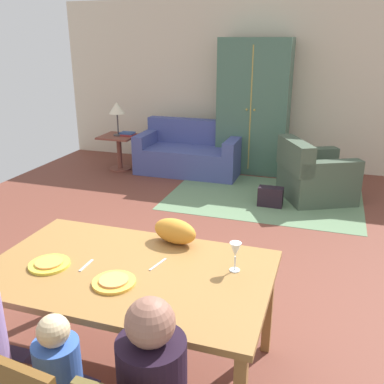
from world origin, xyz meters
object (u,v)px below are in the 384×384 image
(armchair, at_px, (314,176))
(couch, at_px, (190,154))
(wine_glass, at_px, (235,251))
(cat, at_px, (175,231))
(book_upper, at_px, (127,133))
(plate_near_child, at_px, (114,282))
(plate_near_man, at_px, (49,264))
(table_lamp, at_px, (117,109))
(handbag, at_px, (270,197))
(dining_table, at_px, (129,278))
(armoire, at_px, (254,107))
(side_table, at_px, (119,148))
(book_lower, at_px, (128,135))

(armchair, bearing_deg, couch, 161.07)
(wine_glass, relative_size, cat, 0.58)
(cat, bearing_deg, book_upper, 133.66)
(plate_near_child, xyz_separation_m, cat, (0.15, 0.60, 0.08))
(plate_near_man, height_order, table_lamp, table_lamp)
(couch, height_order, armchair, same)
(wine_glass, height_order, handbag, wine_glass)
(plate_near_child, bearing_deg, dining_table, 90.00)
(plate_near_child, relative_size, armoire, 0.12)
(dining_table, xyz_separation_m, side_table, (-2.22, 4.15, -0.32))
(wine_glass, xyz_separation_m, couch, (-1.69, 4.23, -0.59))
(plate_near_child, relative_size, book_upper, 1.14)
(wine_glass, xyz_separation_m, handbag, (-0.20, 3.07, -0.76))
(armoire, bearing_deg, side_table, -163.04)
(armchair, relative_size, armoire, 0.55)
(plate_near_man, relative_size, armoire, 0.12)
(book_lower, bearing_deg, handbag, -20.46)
(armoire, distance_m, handbag, 1.88)
(plate_near_child, bearing_deg, side_table, 117.12)
(armoire, distance_m, table_lamp, 2.20)
(dining_table, relative_size, book_lower, 7.88)
(armchair, height_order, book_lower, armchair)
(dining_table, xyz_separation_m, book_lower, (-2.05, 4.18, -0.10))
(book_lower, bearing_deg, dining_table, -63.86)
(dining_table, height_order, cat, cat)
(plate_near_man, relative_size, side_table, 0.43)
(dining_table, xyz_separation_m, armoire, (-0.12, 4.79, 0.36))
(plate_near_child, relative_size, book_lower, 1.14)
(plate_near_man, relative_size, couch, 0.15)
(armoire, relative_size, handbag, 6.56)
(armchair, relative_size, book_upper, 5.24)
(plate_near_man, bearing_deg, wine_glass, 15.24)
(book_upper, bearing_deg, cat, -59.46)
(book_upper, bearing_deg, plate_near_child, -64.63)
(dining_table, bearing_deg, armoire, 91.41)
(armoire, bearing_deg, dining_table, -88.59)
(plate_near_child, xyz_separation_m, couch, (-1.06, 4.59, -0.46))
(cat, height_order, side_table, cat)
(plate_near_child, relative_size, couch, 0.15)
(armoire, height_order, book_upper, armoire)
(dining_table, relative_size, armoire, 0.83)
(plate_near_child, height_order, cat, cat)
(couch, bearing_deg, plate_near_child, -76.99)
(table_lamp, xyz_separation_m, book_upper, (0.14, 0.05, -0.39))
(armchair, bearing_deg, side_table, 172.32)
(cat, relative_size, handbag, 1.00)
(armchair, bearing_deg, dining_table, -104.00)
(plate_near_child, distance_m, armoire, 4.98)
(couch, xyz_separation_m, armoire, (0.94, 0.38, 0.75))
(plate_near_child, bearing_deg, book_upper, 115.37)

